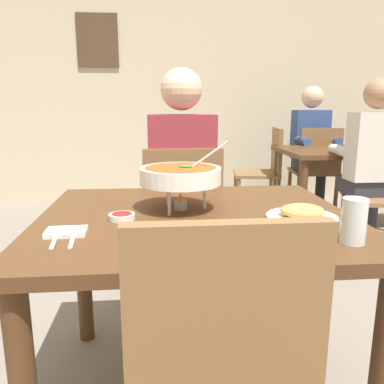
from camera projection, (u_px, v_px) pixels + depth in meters
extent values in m
cube|color=beige|center=(167.00, 71.00, 4.39)|extent=(10.00, 0.10, 3.00)
cube|color=#4C3823|center=(98.00, 40.00, 4.20)|extent=(0.44, 0.03, 0.56)
cube|color=#51331C|center=(196.00, 220.00, 1.39)|extent=(1.11, 0.95, 0.04)
cylinder|color=#51331C|center=(381.00, 381.00, 1.11)|extent=(0.07, 0.07, 0.69)
cylinder|color=#51331C|center=(83.00, 272.00, 1.83)|extent=(0.07, 0.07, 0.69)
cylinder|color=#51331C|center=(286.00, 264.00, 1.92)|extent=(0.07, 0.07, 0.69)
cube|color=brown|center=(181.00, 224.00, 2.28)|extent=(0.44, 0.44, 0.03)
cube|color=brown|center=(183.00, 191.00, 2.04)|extent=(0.42, 0.04, 0.45)
cylinder|color=brown|center=(208.00, 247.00, 2.53)|extent=(0.04, 0.04, 0.42)
cylinder|color=brown|center=(150.00, 249.00, 2.50)|extent=(0.04, 0.04, 0.42)
cylinder|color=brown|center=(217.00, 271.00, 2.16)|extent=(0.04, 0.04, 0.42)
cylinder|color=brown|center=(149.00, 274.00, 2.13)|extent=(0.04, 0.04, 0.42)
cylinder|color=#2D2D38|center=(197.00, 255.00, 2.36)|extent=(0.10, 0.10, 0.45)
cylinder|color=#2D2D38|center=(165.00, 256.00, 2.34)|extent=(0.10, 0.10, 0.45)
cube|color=#2D2D38|center=(181.00, 212.00, 2.25)|extent=(0.32, 0.32, 0.12)
cube|color=maroon|center=(182.00, 161.00, 2.10)|extent=(0.36, 0.20, 0.50)
sphere|color=beige|center=(181.00, 89.00, 2.02)|extent=(0.22, 0.22, 0.22)
cylinder|color=maroon|center=(206.00, 165.00, 2.32)|extent=(0.08, 0.28, 0.08)
cylinder|color=maroon|center=(153.00, 165.00, 2.29)|extent=(0.08, 0.28, 0.08)
cube|color=brown|center=(227.00, 328.00, 0.79)|extent=(0.42, 0.04, 0.45)
cylinder|color=silver|center=(205.00, 196.00, 1.45)|extent=(0.01, 0.01, 0.10)
cylinder|color=silver|center=(168.00, 192.00, 1.51)|extent=(0.01, 0.01, 0.10)
cylinder|color=silver|center=(169.00, 202.00, 1.36)|extent=(0.01, 0.01, 0.10)
torus|color=silver|center=(181.00, 184.00, 1.43)|extent=(0.21, 0.21, 0.01)
cylinder|color=#B2B2B7|center=(181.00, 205.00, 1.45)|extent=(0.05, 0.05, 0.04)
cone|color=orange|center=(181.00, 197.00, 1.44)|extent=(0.02, 0.02, 0.04)
cylinder|color=white|center=(180.00, 176.00, 1.42)|extent=(0.30, 0.30, 0.06)
cylinder|color=#994C1E|center=(180.00, 169.00, 1.42)|extent=(0.26, 0.26, 0.01)
ellipsoid|color=#388433|center=(186.00, 166.00, 1.42)|extent=(0.05, 0.03, 0.01)
cylinder|color=silver|center=(204.00, 158.00, 1.44)|extent=(0.18, 0.01, 0.13)
cylinder|color=white|center=(194.00, 244.00, 1.07)|extent=(0.24, 0.24, 0.01)
ellipsoid|color=white|center=(194.00, 235.00, 1.06)|extent=(0.15, 0.13, 0.04)
cylinder|color=white|center=(302.00, 218.00, 1.32)|extent=(0.24, 0.24, 0.01)
ellipsoid|color=tan|center=(302.00, 211.00, 1.31)|extent=(0.15, 0.13, 0.04)
cylinder|color=white|center=(122.00, 217.00, 1.32)|extent=(0.09, 0.09, 0.02)
cylinder|color=maroon|center=(122.00, 214.00, 1.32)|extent=(0.07, 0.07, 0.01)
cube|color=white|center=(66.00, 232.00, 1.17)|extent=(0.12, 0.09, 0.02)
cube|color=silver|center=(55.00, 239.00, 1.12)|extent=(0.03, 0.17, 0.01)
cube|color=silver|center=(73.00, 238.00, 1.13)|extent=(0.03, 0.17, 0.01)
cylinder|color=silver|center=(354.00, 221.00, 1.09)|extent=(0.07, 0.07, 0.13)
cylinder|color=#4C331E|center=(353.00, 228.00, 1.09)|extent=(0.06, 0.06, 0.08)
cube|color=#51331C|center=(338.00, 151.00, 3.45)|extent=(1.00, 0.80, 0.04)
cylinder|color=#51331C|center=(302.00, 202.00, 3.17)|extent=(0.07, 0.07, 0.69)
cylinder|color=#51331C|center=(277.00, 185.00, 3.83)|extent=(0.07, 0.07, 0.69)
cylinder|color=#51331C|center=(362.00, 183.00, 3.90)|extent=(0.07, 0.07, 0.69)
cube|color=brown|center=(380.00, 198.00, 2.91)|extent=(0.48, 0.48, 0.03)
cube|color=brown|center=(371.00, 163.00, 3.05)|extent=(0.42, 0.08, 0.45)
cylinder|color=brown|center=(362.00, 235.00, 2.77)|extent=(0.04, 0.04, 0.42)
cylinder|color=brown|center=(343.00, 220.00, 3.14)|extent=(0.04, 0.04, 0.42)
cube|color=brown|center=(313.00, 171.00, 4.09)|extent=(0.47, 0.47, 0.03)
cube|color=brown|center=(321.00, 151.00, 3.84)|extent=(0.42, 0.07, 0.45)
cylinder|color=brown|center=(323.00, 188.00, 4.32)|extent=(0.04, 0.04, 0.42)
cylinder|color=brown|center=(289.00, 188.00, 4.32)|extent=(0.04, 0.04, 0.42)
cylinder|color=brown|center=(336.00, 196.00, 3.95)|extent=(0.04, 0.04, 0.42)
cylinder|color=brown|center=(299.00, 196.00, 3.95)|extent=(0.04, 0.04, 0.42)
cylinder|color=brown|center=(370.00, 200.00, 3.80)|extent=(0.04, 0.04, 0.42)
cube|color=brown|center=(256.00, 174.00, 3.95)|extent=(0.49, 0.49, 0.03)
cube|color=brown|center=(277.00, 150.00, 3.89)|extent=(0.10, 0.42, 0.45)
cylinder|color=brown|center=(235.00, 191.00, 4.19)|extent=(0.04, 0.04, 0.42)
cylinder|color=brown|center=(238.00, 199.00, 3.82)|extent=(0.04, 0.04, 0.42)
cylinder|color=brown|center=(271.00, 191.00, 4.18)|extent=(0.04, 0.04, 0.42)
cylinder|color=brown|center=(277.00, 200.00, 3.81)|extent=(0.04, 0.04, 0.42)
cylinder|color=#2D2D38|center=(370.00, 219.00, 3.10)|extent=(0.10, 0.10, 0.45)
cylinder|color=#2D2D38|center=(346.00, 220.00, 3.09)|extent=(0.10, 0.10, 0.45)
cube|color=#2D2D38|center=(364.00, 186.00, 2.99)|extent=(0.32, 0.32, 0.12)
cube|color=beige|center=(374.00, 147.00, 2.85)|extent=(0.36, 0.20, 0.50)
sphere|color=#A57756|center=(380.00, 93.00, 2.76)|extent=(0.22, 0.22, 0.22)
cylinder|color=beige|center=(379.00, 150.00, 3.07)|extent=(0.08, 0.28, 0.08)
cylinder|color=beige|center=(340.00, 151.00, 3.04)|extent=(0.08, 0.28, 0.08)
cylinder|color=#2D2D38|center=(301.00, 193.00, 4.05)|extent=(0.10, 0.10, 0.45)
cylinder|color=#2D2D38|center=(320.00, 192.00, 4.07)|extent=(0.10, 0.10, 0.45)
cube|color=#2D2D38|center=(311.00, 165.00, 4.04)|extent=(0.32, 0.32, 0.12)
cube|color=#334C8C|center=(310.00, 134.00, 4.05)|extent=(0.36, 0.20, 0.50)
sphere|color=beige|center=(313.00, 97.00, 3.96)|extent=(0.22, 0.22, 0.22)
cylinder|color=#334C8C|center=(302.00, 141.00, 3.85)|extent=(0.08, 0.28, 0.08)
cylinder|color=#334C8C|center=(333.00, 141.00, 3.88)|extent=(0.08, 0.28, 0.08)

